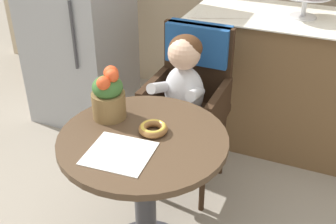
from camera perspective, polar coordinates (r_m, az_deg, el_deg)
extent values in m
cylinder|color=#4C3826|center=(1.77, -3.42, -3.77)|extent=(0.72, 0.72, 0.03)
cylinder|color=#333338|center=(1.99, -3.10, -12.33)|extent=(0.10, 0.10, 0.69)
cube|color=#332114|center=(2.36, 2.29, -0.71)|extent=(0.42, 0.42, 0.04)
cube|color=#332114|center=(2.40, 4.06, 6.60)|extent=(0.40, 0.04, 0.46)
cube|color=#332114|center=(2.37, -1.94, 2.54)|extent=(0.04, 0.38, 0.18)
cube|color=#332114|center=(2.26, 6.84, 0.72)|extent=(0.04, 0.38, 0.18)
cube|color=#1E4C8C|center=(2.36, 4.17, 9.26)|extent=(0.36, 0.11, 0.22)
cylinder|color=#332114|center=(2.43, -3.38, -6.85)|extent=(0.03, 0.03, 0.45)
cylinder|color=#332114|center=(2.32, 4.72, -8.99)|extent=(0.03, 0.03, 0.45)
cylinder|color=#332114|center=(2.69, 0.00, -2.57)|extent=(0.03, 0.03, 0.45)
cylinder|color=#332114|center=(2.60, 7.33, -4.27)|extent=(0.03, 0.03, 0.45)
ellipsoid|color=silver|center=(2.26, 2.19, 2.76)|extent=(0.22, 0.16, 0.30)
sphere|color=#E0B293|center=(2.16, 2.21, 7.97)|extent=(0.17, 0.17, 0.17)
ellipsoid|color=#4C2D19|center=(2.17, 2.42, 8.69)|extent=(0.17, 0.17, 0.14)
cylinder|color=silver|center=(2.20, -0.93, 3.38)|extent=(0.08, 0.23, 0.13)
sphere|color=#E0B293|center=(2.17, -1.52, 0.83)|extent=(0.06, 0.06, 0.06)
cylinder|color=silver|center=(2.14, 3.73, 2.45)|extent=(0.08, 0.23, 0.13)
sphere|color=#E0B293|center=(2.11, 2.71, -0.08)|extent=(0.06, 0.06, 0.06)
cylinder|color=#3F4760|center=(2.27, 0.11, -0.30)|extent=(0.09, 0.22, 0.09)
cylinder|color=#3F4760|center=(2.28, -0.99, -5.28)|extent=(0.08, 0.08, 0.26)
cylinder|color=#3F4760|center=(2.24, 2.70, -0.88)|extent=(0.09, 0.22, 0.09)
cylinder|color=#3F4760|center=(2.25, 1.59, -5.93)|extent=(0.08, 0.08, 0.26)
cube|color=white|center=(1.67, -6.62, -5.59)|extent=(0.27, 0.25, 0.00)
torus|color=#936033|center=(1.78, -2.02, -2.30)|extent=(0.12, 0.12, 0.03)
torus|color=gold|center=(1.77, -2.03, -2.05)|extent=(0.11, 0.11, 0.02)
cylinder|color=brown|center=(1.88, -8.02, 0.93)|extent=(0.15, 0.15, 0.12)
ellipsoid|color=#38662D|center=(1.84, -8.22, 3.37)|extent=(0.14, 0.14, 0.10)
sphere|color=#E54C23|center=(1.80, -7.62, 4.89)|extent=(0.06, 0.06, 0.06)
sphere|color=#E54C23|center=(1.83, -7.75, 5.27)|extent=(0.07, 0.07, 0.07)
sphere|color=#E54C23|center=(1.86, -8.79, 4.00)|extent=(0.06, 0.06, 0.06)
sphere|color=#E54C23|center=(1.82, -9.44, 3.50)|extent=(0.05, 0.05, 0.05)
sphere|color=#E54C23|center=(1.78, -8.76, 3.87)|extent=(0.06, 0.06, 0.06)
cube|color=brown|center=(2.88, 18.49, 3.27)|extent=(1.50, 0.56, 0.90)
cube|color=white|center=(2.72, 20.05, 11.62)|extent=(1.56, 0.62, 0.01)
cylinder|color=silver|center=(2.72, 17.80, 12.24)|extent=(0.16, 0.16, 0.01)
cylinder|color=silver|center=(2.71, 18.02, 13.54)|extent=(0.03, 0.03, 0.12)
cube|color=#9EA0A5|center=(3.07, -12.32, 13.90)|extent=(0.64, 0.60, 1.70)
cylinder|color=#3F3F44|center=(2.75, -12.74, 10.05)|extent=(0.02, 0.02, 0.45)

